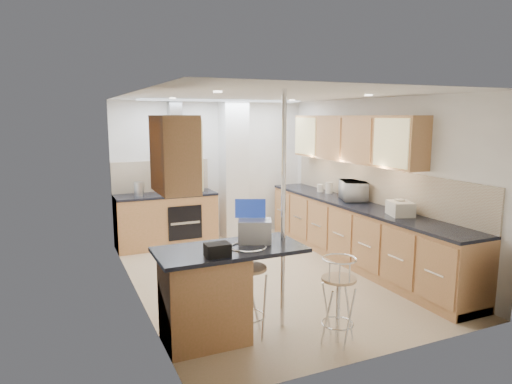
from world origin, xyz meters
name	(u,v)px	position (x,y,z in m)	size (l,w,h in m)	color
ground	(268,276)	(0.00, 0.00, 0.00)	(4.80, 4.80, 0.00)	tan
room_shell	(278,164)	(0.32, 0.38, 1.54)	(3.64, 4.84, 2.51)	silver
right_counter	(357,233)	(1.50, 0.00, 0.46)	(0.63, 4.40, 0.92)	#A77B43
back_counter	(166,220)	(-0.95, 2.10, 0.46)	(1.70, 0.63, 0.92)	#A77B43
peninsula	(230,292)	(-1.12, -1.45, 0.48)	(1.47, 0.72, 0.94)	#A77B43
microwave	(354,191)	(1.63, 0.29, 1.07)	(0.55, 0.37, 0.30)	white
laptop	(255,231)	(-0.81, -1.35, 1.06)	(0.34, 0.25, 0.23)	#95989D
bag	(217,250)	(-1.33, -1.67, 1.00)	(0.23, 0.17, 0.12)	black
bar_stool_near	(248,291)	(-0.96, -1.52, 0.48)	(0.39, 0.39, 0.97)	tan
bar_stool_end	(338,300)	(-0.20, -2.00, 0.44)	(0.36, 0.36, 0.88)	tan
jar_a	(329,188)	(1.63, 0.99, 1.01)	(0.12, 0.12, 0.19)	silver
jar_b	(320,188)	(1.57, 1.17, 0.99)	(0.11, 0.11, 0.14)	silver
jar_c	(399,207)	(1.55, -0.85, 1.02)	(0.14, 0.14, 0.21)	beige
jar_d	(410,212)	(1.58, -1.02, 0.98)	(0.10, 0.10, 0.13)	white
bread_bin	(400,209)	(1.52, -0.90, 1.01)	(0.28, 0.35, 0.19)	silver
kettle	(139,189)	(-1.39, 2.11, 1.03)	(0.16, 0.16, 0.23)	#A6A9AB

